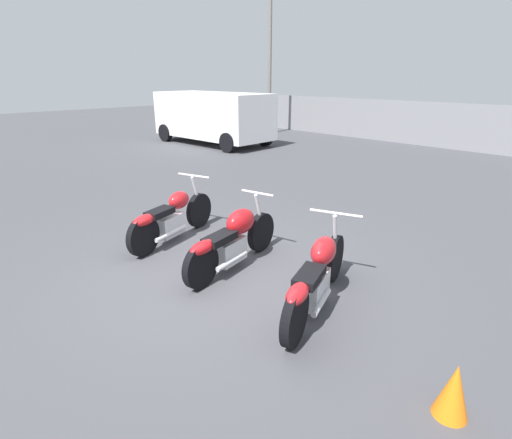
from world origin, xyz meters
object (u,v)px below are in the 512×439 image
motorcycle_slot_1 (233,239)px  parked_van (213,115)px  traffic_cone_near (454,391)px  motorcycle_slot_0 (171,218)px  light_pole_left (270,19)px  motorcycle_slot_2 (317,276)px

motorcycle_slot_1 → parked_van: bearing=130.7°
parked_van → traffic_cone_near: (12.16, -7.13, -0.86)m
motorcycle_slot_0 → parked_van: 10.12m
light_pole_left → parked_van: size_ratio=1.65×
motorcycle_slot_0 → parked_van: bearing=120.3°
motorcycle_slot_0 → motorcycle_slot_1: bearing=-14.4°
light_pole_left → motorcycle_slot_2: bearing=-43.5°
motorcycle_slot_1 → traffic_cone_near: 3.25m
light_pole_left → motorcycle_slot_0: size_ratio=4.29×
traffic_cone_near → parked_van: bearing=149.6°
motorcycle_slot_1 → motorcycle_slot_0: bearing=170.7°
motorcycle_slot_2 → parked_van: size_ratio=0.40×
light_pole_left → parked_van: bearing=-81.7°
motorcycle_slot_0 → motorcycle_slot_2: (2.92, 0.09, 0.02)m
parked_van → traffic_cone_near: bearing=-123.3°
motorcycle_slot_0 → motorcycle_slot_2: size_ratio=0.96×
traffic_cone_near → motorcycle_slot_1: bearing=171.8°
motorcycle_slot_0 → motorcycle_slot_1: 1.45m
motorcycle_slot_1 → traffic_cone_near: size_ratio=4.12×
light_pole_left → motorcycle_slot_0: light_pole_left is taller
light_pole_left → motorcycle_slot_2: (10.97, -10.43, -4.49)m
motorcycle_slot_0 → parked_van: parked_van is taller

